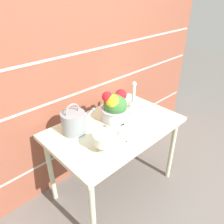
{
  "coord_description": "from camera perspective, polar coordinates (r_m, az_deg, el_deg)",
  "views": [
    {
      "loc": [
        -1.09,
        -1.1,
        1.78
      ],
      "look_at": [
        0.0,
        0.04,
        0.86
      ],
      "focal_mm": 35.0,
      "sensor_mm": 36.0,
      "label": 1
    }
  ],
  "objects": [
    {
      "name": "watering_can",
      "position": [
        1.77,
        -9.94,
        -2.59
      ],
      "size": [
        0.34,
        0.19,
        0.26
      ],
      "color": "gray",
      "rests_on": "patio_table"
    },
    {
      "name": "fallen_petal",
      "position": [
        1.69,
        3.81,
        -7.67
      ],
      "size": [
        0.01,
        0.01,
        0.01
      ],
      "color": "red",
      "rests_on": "patio_table"
    },
    {
      "name": "crystal_pedestal_bowl",
      "position": [
        1.56,
        -1.89,
        -7.06
      ],
      "size": [
        0.17,
        0.17,
        0.14
      ],
      "color": "silver",
      "rests_on": "patio_table"
    },
    {
      "name": "patio_table",
      "position": [
        1.91,
        0.74,
        -5.48
      ],
      "size": [
        1.14,
        0.71,
        0.74
      ],
      "color": "beige",
      "rests_on": "ground_plane"
    },
    {
      "name": "figurine_vase",
      "position": [
        1.72,
        2.46,
        -4.22
      ],
      "size": [
        0.06,
        0.06,
        0.16
      ],
      "color": "white",
      "rests_on": "patio_table"
    },
    {
      "name": "ground_plane",
      "position": [
        2.36,
        0.63,
        -18.66
      ],
      "size": [
        12.0,
        12.0,
        0.0
      ],
      "primitive_type": "plane",
      "color": "slate"
    },
    {
      "name": "flower_planter",
      "position": [
        1.88,
        0.8,
        1.28
      ],
      "size": [
        0.25,
        0.25,
        0.28
      ],
      "color": "#BCBCC1",
      "rests_on": "patio_table"
    },
    {
      "name": "glass_decanter",
      "position": [
        1.95,
        5.61,
        1.47
      ],
      "size": [
        0.09,
        0.09,
        0.34
      ],
      "color": "silver",
      "rests_on": "patio_table"
    },
    {
      "name": "brick_wall",
      "position": [
        2.03,
        -8.67,
        10.37
      ],
      "size": [
        3.6,
        0.08,
        2.2
      ],
      "color": "brown",
      "rests_on": "ground_plane"
    }
  ]
}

